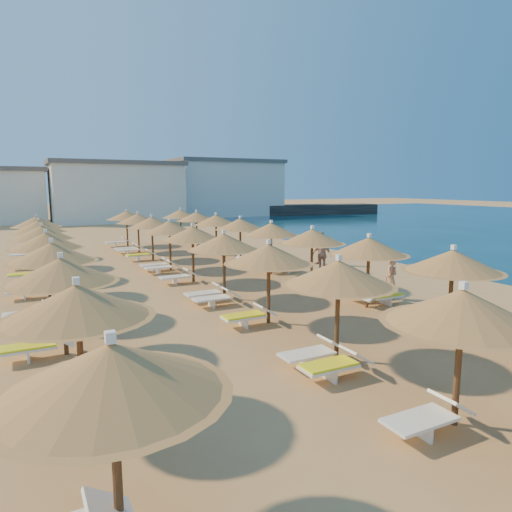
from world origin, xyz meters
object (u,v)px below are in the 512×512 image
beachgoer_b (321,248)px  beachgoer_a (391,279)px  parasol_row_west (224,243)px  beachgoer_c (322,255)px  jetty (284,210)px  parasol_row_east (312,238)px

beachgoer_b → beachgoer_a: (-2.10, -7.65, -0.12)m
parasol_row_west → beachgoer_c: (6.67, 2.86, -1.31)m
jetty → beachgoer_c: bearing=-109.3°
jetty → parasol_row_east: (-24.34, -43.16, 1.45)m
parasol_row_west → beachgoer_b: (7.81, 4.59, -1.26)m
jetty → beachgoer_a: (-22.72, -46.23, 0.07)m
parasol_row_east → beachgoer_a: bearing=-62.1°
parasol_row_east → parasol_row_west: (-4.09, 0.00, 0.00)m
parasol_row_east → beachgoer_b: parasol_row_east is taller
beachgoer_b → beachgoer_c: (-1.14, -1.73, -0.05)m
parasol_row_west → beachgoer_a: 6.63m
beachgoer_c → beachgoer_a: size_ratio=1.09×
parasol_row_east → parasol_row_west: size_ratio=1.00×
parasol_row_west → beachgoer_a: parasol_row_west is taller
beachgoer_b → beachgoer_a: beachgoer_b is taller
jetty → beachgoer_a: beachgoer_a is taller
jetty → parasol_row_east: parasol_row_east is taller
jetty → beachgoer_b: 43.74m
parasol_row_west → beachgoer_c: size_ratio=21.58×
parasol_row_east → beachgoer_b: 6.04m
jetty → beachgoer_c: (-21.77, -40.30, 0.14)m
parasol_row_west → beachgoer_a: (5.71, -3.06, -1.39)m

